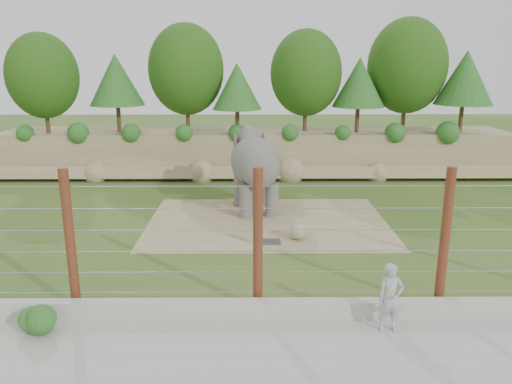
{
  "coord_description": "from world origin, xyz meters",
  "views": [
    {
      "loc": [
        -0.15,
        -17.0,
        6.7
      ],
      "look_at": [
        0.0,
        2.0,
        1.6
      ],
      "focal_mm": 35.0,
      "sensor_mm": 36.0,
      "label": 1
    }
  ],
  "objects_px": {
    "elephant": "(255,173)",
    "barrier_fence": "(258,241)",
    "zookeeper": "(390,298)",
    "stone_ball": "(298,231)"
  },
  "relations": [
    {
      "from": "elephant",
      "to": "zookeeper",
      "type": "relative_size",
      "value": 2.41
    },
    {
      "from": "barrier_fence",
      "to": "zookeeper",
      "type": "relative_size",
      "value": 11.25
    },
    {
      "from": "stone_ball",
      "to": "elephant",
      "type": "bearing_deg",
      "value": 112.81
    },
    {
      "from": "elephant",
      "to": "barrier_fence",
      "type": "distance_m",
      "value": 9.2
    },
    {
      "from": "barrier_fence",
      "to": "zookeeper",
      "type": "height_order",
      "value": "barrier_fence"
    },
    {
      "from": "stone_ball",
      "to": "zookeeper",
      "type": "relative_size",
      "value": 0.35
    },
    {
      "from": "elephant",
      "to": "zookeeper",
      "type": "distance_m",
      "value": 10.93
    },
    {
      "from": "stone_ball",
      "to": "barrier_fence",
      "type": "distance_m",
      "value": 5.88
    },
    {
      "from": "stone_ball",
      "to": "barrier_fence",
      "type": "height_order",
      "value": "barrier_fence"
    },
    {
      "from": "barrier_fence",
      "to": "zookeeper",
      "type": "xyz_separation_m",
      "value": [
        3.3,
        -1.18,
        -1.09
      ]
    }
  ]
}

